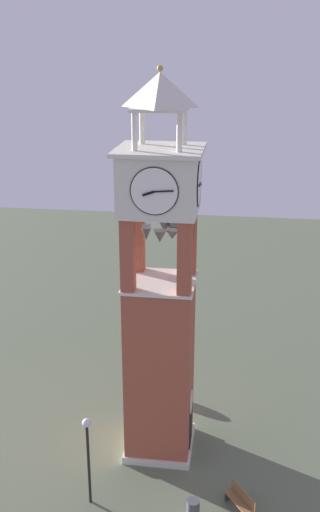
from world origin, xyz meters
TOP-DOWN VIEW (x-y plane):
  - ground at (0.00, 0.00)m, footprint 80.00×80.00m
  - clock_tower at (-0.00, -0.00)m, footprint 3.44×3.44m
  - park_bench at (-3.55, -3.80)m, footprint 1.55×1.29m
  - lamp_post at (-3.93, 2.36)m, footprint 0.36×0.36m
  - trash_bin at (-4.15, -1.92)m, footprint 0.52×0.52m
  - shrub_near_entry at (3.92, 0.01)m, footprint 0.79×0.79m

SIDE VIEW (x-z plane):
  - ground at x=0.00m, z-range 0.00..0.00m
  - shrub_near_entry at x=3.92m, z-range 0.00..0.75m
  - trash_bin at x=-4.15m, z-range 0.00..0.80m
  - park_bench at x=-3.55m, z-range 0.01..0.96m
  - lamp_post at x=-3.93m, z-range 0.77..4.83m
  - clock_tower at x=0.00m, z-range -1.42..15.70m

